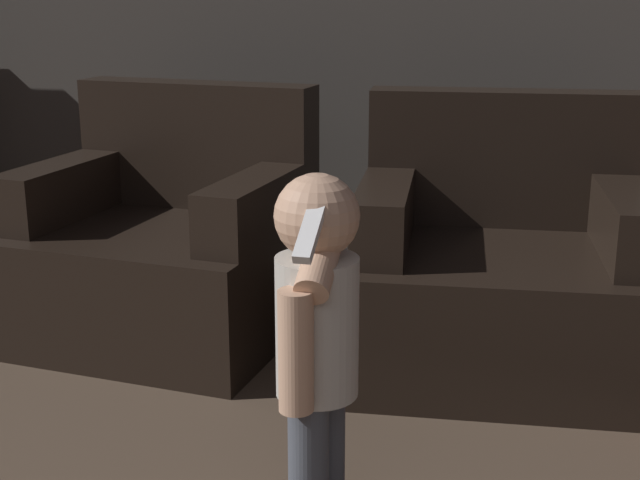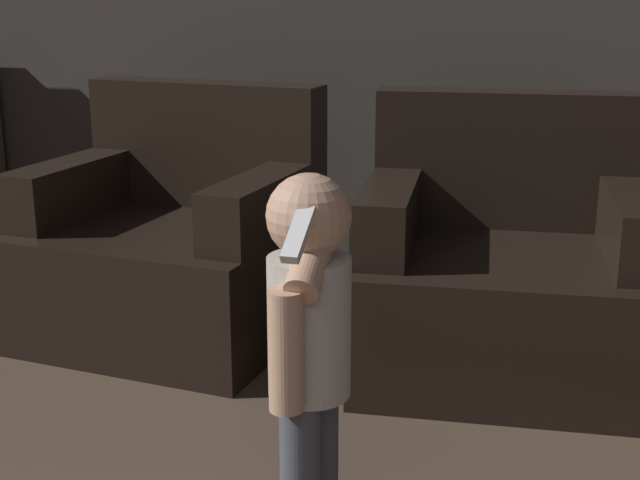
# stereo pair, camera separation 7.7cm
# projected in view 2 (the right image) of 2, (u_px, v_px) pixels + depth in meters

# --- Properties ---
(armchair_left) EXTENTS (0.98, 0.88, 0.87)m
(armchair_left) POSITION_uv_depth(u_px,v_px,m) (174.00, 247.00, 3.17)
(armchair_left) COLOR black
(armchair_left) RESTS_ON ground_plane
(armchair_right) EXTENTS (0.97, 0.87, 0.87)m
(armchair_right) POSITION_uv_depth(u_px,v_px,m) (505.00, 275.00, 2.87)
(armchair_right) COLOR black
(armchair_right) RESTS_ON ground_plane
(person_toddler) EXTENTS (0.18, 0.33, 0.83)m
(person_toddler) POSITION_uv_depth(u_px,v_px,m) (308.00, 328.00, 1.93)
(person_toddler) COLOR #474C56
(person_toddler) RESTS_ON ground_plane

